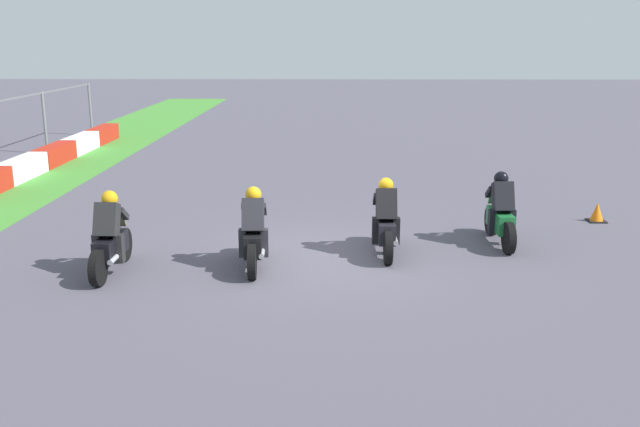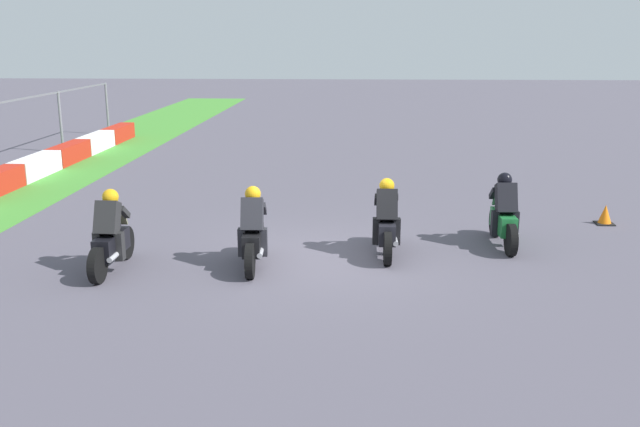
# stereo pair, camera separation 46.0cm
# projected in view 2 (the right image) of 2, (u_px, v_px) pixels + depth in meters

# --- Properties ---
(ground_plane) EXTENTS (120.00, 120.00, 0.00)m
(ground_plane) POSITION_uv_depth(u_px,v_px,m) (324.00, 257.00, 13.55)
(ground_plane) COLOR #524E5A
(rider_lane_a) EXTENTS (2.04, 0.54, 1.51)m
(rider_lane_a) POSITION_uv_depth(u_px,v_px,m) (504.00, 216.00, 14.20)
(rider_lane_a) COLOR black
(rider_lane_a) RESTS_ON ground_plane
(rider_lane_b) EXTENTS (2.04, 0.54, 1.51)m
(rider_lane_b) POSITION_uv_depth(u_px,v_px,m) (386.00, 224.00, 13.64)
(rider_lane_b) COLOR black
(rider_lane_b) RESTS_ON ground_plane
(rider_lane_c) EXTENTS (2.04, 0.55, 1.51)m
(rider_lane_c) POSITION_uv_depth(u_px,v_px,m) (253.00, 234.00, 12.91)
(rider_lane_c) COLOR black
(rider_lane_c) RESTS_ON ground_plane
(rider_lane_d) EXTENTS (2.04, 0.54, 1.51)m
(rider_lane_d) POSITION_uv_depth(u_px,v_px,m) (111.00, 238.00, 12.67)
(rider_lane_d) COLOR black
(rider_lane_d) RESTS_ON ground_plane
(traffic_cone) EXTENTS (0.40, 0.40, 0.45)m
(traffic_cone) POSITION_uv_depth(u_px,v_px,m) (605.00, 215.00, 15.94)
(traffic_cone) COLOR black
(traffic_cone) RESTS_ON ground_plane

